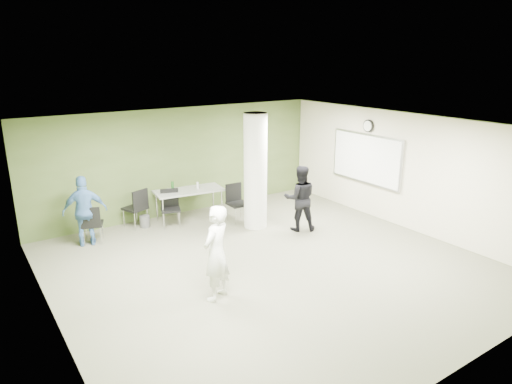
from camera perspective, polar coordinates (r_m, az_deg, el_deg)
floor at (r=9.31m, az=1.76°, el=-9.18°), size 8.00×8.00×0.00m
ceiling at (r=8.48m, az=1.93°, el=8.11°), size 8.00×8.00×0.00m
wall_back at (r=12.15m, az=-9.33°, el=3.80°), size 8.00×2.80×0.02m
wall_left at (r=7.34m, az=-24.51°, el=-6.18°), size 0.02×8.00×2.80m
wall_right_cream at (r=11.53m, az=18.17°, el=2.48°), size 0.02×8.00×2.80m
column at (r=10.92m, az=-0.07°, el=2.57°), size 0.56×0.56×2.80m
whiteboard at (r=12.19m, az=13.57°, el=4.08°), size 0.05×2.30×1.30m
wall_clock at (r=12.04m, az=13.85°, el=8.03°), size 0.06×0.32×0.32m
folding_table at (r=11.65m, az=-8.42°, el=0.04°), size 1.79×0.96×1.06m
wastebasket at (r=11.59m, az=-13.73°, el=-3.58°), size 0.25×0.25×0.29m
chair_back_left at (r=10.80m, az=-19.85°, el=-3.53°), size 0.57×0.57×0.89m
chair_back_right at (r=11.47m, az=-14.63°, el=-1.61°), size 0.63×0.63×0.98m
chair_table_left at (r=11.42m, az=-10.67°, el=-1.60°), size 0.58×0.58×0.92m
chair_table_right at (r=11.59m, az=-2.49°, el=-0.94°), size 0.48×0.48×0.95m
woman_white at (r=7.83m, az=-5.00°, el=-7.63°), size 0.74×0.65×1.70m
man_black at (r=10.93m, az=5.52°, el=-0.79°), size 0.97×0.91×1.59m
man_blue at (r=10.68m, az=-20.59°, el=-2.24°), size 1.00×0.60×1.59m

